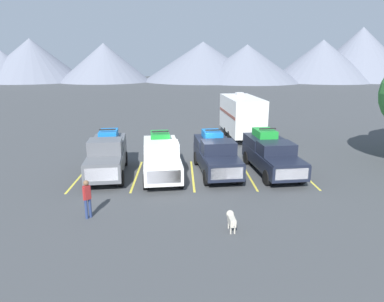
{
  "coord_description": "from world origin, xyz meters",
  "views": [
    {
      "loc": [
        -0.69,
        -18.93,
        6.65
      ],
      "look_at": [
        0.0,
        1.12,
        1.2
      ],
      "focal_mm": 31.76,
      "sensor_mm": 36.0,
      "label": 1
    }
  ],
  "objects_px": {
    "pickup_truck_c": "(216,154)",
    "person_a": "(87,196)",
    "pickup_truck_d": "(271,153)",
    "dog": "(231,218)",
    "camper_trailer_a": "(242,115)",
    "pickup_truck_a": "(107,155)",
    "pickup_truck_b": "(161,157)"
  },
  "relations": [
    {
      "from": "pickup_truck_a",
      "to": "person_a",
      "type": "height_order",
      "value": "pickup_truck_a"
    },
    {
      "from": "pickup_truck_c",
      "to": "camper_trailer_a",
      "type": "bearing_deg",
      "value": 71.29
    },
    {
      "from": "pickup_truck_b",
      "to": "pickup_truck_c",
      "type": "relative_size",
      "value": 0.98
    },
    {
      "from": "camper_trailer_a",
      "to": "person_a",
      "type": "xyz_separation_m",
      "value": [
        -9.27,
        -15.26,
        -1.02
      ]
    },
    {
      "from": "pickup_truck_d",
      "to": "person_a",
      "type": "distance_m",
      "value": 11.17
    },
    {
      "from": "pickup_truck_c",
      "to": "person_a",
      "type": "relative_size",
      "value": 3.3
    },
    {
      "from": "pickup_truck_c",
      "to": "person_a",
      "type": "bearing_deg",
      "value": -135.9
    },
    {
      "from": "dog",
      "to": "pickup_truck_b",
      "type": "bearing_deg",
      "value": 115.36
    },
    {
      "from": "pickup_truck_c",
      "to": "camper_trailer_a",
      "type": "distance_m",
      "value": 9.91
    },
    {
      "from": "pickup_truck_d",
      "to": "dog",
      "type": "bearing_deg",
      "value": -115.62
    },
    {
      "from": "pickup_truck_d",
      "to": "person_a",
      "type": "height_order",
      "value": "pickup_truck_d"
    },
    {
      "from": "dog",
      "to": "person_a",
      "type": "bearing_deg",
      "value": 168.43
    },
    {
      "from": "pickup_truck_d",
      "to": "person_a",
      "type": "xyz_separation_m",
      "value": [
        -9.44,
        -5.95,
        -0.15
      ]
    },
    {
      "from": "pickup_truck_b",
      "to": "pickup_truck_c",
      "type": "bearing_deg",
      "value": 9.55
    },
    {
      "from": "pickup_truck_a",
      "to": "pickup_truck_d",
      "type": "bearing_deg",
      "value": 1.11
    },
    {
      "from": "pickup_truck_a",
      "to": "dog",
      "type": "relative_size",
      "value": 5.96
    },
    {
      "from": "pickup_truck_c",
      "to": "dog",
      "type": "distance_m",
      "value": 7.18
    },
    {
      "from": "person_a",
      "to": "camper_trailer_a",
      "type": "bearing_deg",
      "value": 58.73
    },
    {
      "from": "pickup_truck_b",
      "to": "person_a",
      "type": "distance_m",
      "value": 6.09
    },
    {
      "from": "pickup_truck_b",
      "to": "camper_trailer_a",
      "type": "relative_size",
      "value": 0.71
    },
    {
      "from": "pickup_truck_b",
      "to": "person_a",
      "type": "bearing_deg",
      "value": -118.14
    },
    {
      "from": "pickup_truck_b",
      "to": "person_a",
      "type": "relative_size",
      "value": 3.22
    },
    {
      "from": "pickup_truck_c",
      "to": "camper_trailer_a",
      "type": "height_order",
      "value": "camper_trailer_a"
    },
    {
      "from": "camper_trailer_a",
      "to": "person_a",
      "type": "height_order",
      "value": "camper_trailer_a"
    },
    {
      "from": "pickup_truck_c",
      "to": "dog",
      "type": "xyz_separation_m",
      "value": [
        -0.1,
        -7.14,
        -0.67
      ]
    },
    {
      "from": "pickup_truck_a",
      "to": "pickup_truck_b",
      "type": "xyz_separation_m",
      "value": [
        3.19,
        -0.39,
        -0.05
      ]
    },
    {
      "from": "pickup_truck_c",
      "to": "person_a",
      "type": "height_order",
      "value": "pickup_truck_c"
    },
    {
      "from": "pickup_truck_a",
      "to": "camper_trailer_a",
      "type": "distance_m",
      "value": 13.52
    },
    {
      "from": "camper_trailer_a",
      "to": "dog",
      "type": "relative_size",
      "value": 8.13
    },
    {
      "from": "pickup_truck_b",
      "to": "pickup_truck_d",
      "type": "relative_size",
      "value": 0.94
    },
    {
      "from": "person_a",
      "to": "pickup_truck_c",
      "type": "bearing_deg",
      "value": 44.1
    },
    {
      "from": "pickup_truck_a",
      "to": "camper_trailer_a",
      "type": "height_order",
      "value": "camper_trailer_a"
    }
  ]
}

